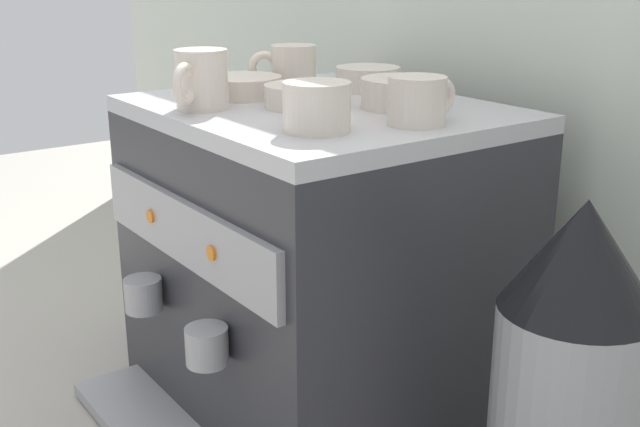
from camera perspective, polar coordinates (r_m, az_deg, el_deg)
ground_plane at (r=1.33m, az=0.00°, el=-12.73°), size 4.00×4.00×0.00m
tiled_backsplash_wall at (r=1.36m, az=11.33°, el=12.70°), size 2.80×0.03×1.12m
espresso_machine at (r=1.22m, az=-0.17°, el=-3.26°), size 0.52×0.55×0.47m
ceramic_cup_0 at (r=1.13m, az=-8.64°, el=9.52°), size 0.09×0.11×0.08m
ceramic_cup_1 at (r=1.31m, az=-2.09°, el=10.55°), size 0.08×0.11×0.07m
ceramic_cup_2 at (r=1.02m, az=7.15°, el=8.11°), size 0.08×0.11×0.06m
ceramic_cup_3 at (r=0.98m, az=-0.32°, el=7.75°), size 0.12×0.08×0.06m
ceramic_bowl_0 at (r=1.14m, az=5.94°, el=8.59°), size 0.12×0.12×0.04m
ceramic_bowl_1 at (r=1.29m, az=3.47°, el=9.66°), size 0.10×0.10×0.04m
ceramic_bowl_2 at (r=1.24m, az=-5.70°, el=9.09°), size 0.13×0.13×0.03m
ceramic_bowl_3 at (r=1.14m, az=-1.07°, el=8.43°), size 0.11×0.11×0.03m
coffee_grinder at (r=0.97m, az=17.56°, el=-11.31°), size 0.18×0.18×0.43m
milk_pitcher at (r=1.57m, az=-9.35°, el=-4.69°), size 0.10×0.10×0.16m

